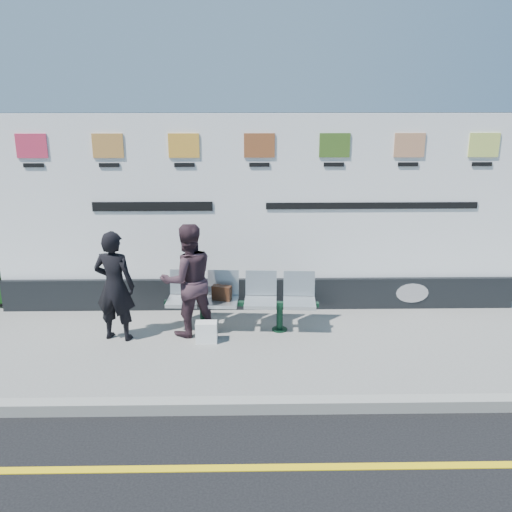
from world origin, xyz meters
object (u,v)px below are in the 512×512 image
at_px(billboard, 259,227).
at_px(bench, 241,315).
at_px(woman_left, 115,286).
at_px(woman_right, 188,280).

xyz_separation_m(billboard, bench, (-0.28, -0.89, -1.07)).
distance_m(billboard, woman_left, 2.36).
bearing_deg(bench, woman_left, -167.71).
bearing_deg(bench, woman_right, -168.17).
height_order(billboard, woman_left, billboard).
bearing_deg(woman_left, bench, -158.76).
xyz_separation_m(woman_left, woman_right, (0.98, 0.16, 0.03)).
xyz_separation_m(billboard, woman_left, (-1.99, -1.16, -0.53)).
bearing_deg(woman_left, woman_right, -158.42).
distance_m(billboard, woman_right, 1.50).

